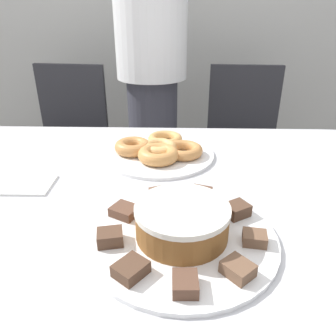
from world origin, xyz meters
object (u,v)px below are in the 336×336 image
Objects in this scene: office_chair_right at (242,155)px; napkin at (26,186)px; person_standing at (152,68)px; plate_cake at (182,237)px; frosted_cake at (182,221)px; plate_donuts at (159,154)px; office_chair_left at (68,153)px.

office_chair_right reaches higher than napkin.
person_standing reaches higher than plate_cake.
plate_cake is (-0.35, -1.15, 0.31)m from office_chair_right.
person_standing is 1.16m from frosted_cake.
office_chair_right is at bearing 59.52° from plate_donuts.
frosted_cake is at bearing 90.90° from plate_cake.
plate_cake and plate_donuts have the same top height.
plate_donuts is at bearing 99.30° from frosted_cake.
plate_cake is at bearing -82.80° from person_standing.
plate_cake is at bearing -89.10° from frosted_cake.
person_standing reaches higher than office_chair_left.
plate_donuts is (-0.07, 0.43, 0.00)m from plate_cake.
plate_cake is 2.84× the size of napkin.
frosted_cake is at bearing -80.70° from plate_donuts.
office_chair_left is at bearing 127.98° from plate_donuts.
frosted_cake is (0.14, -1.14, -0.12)m from person_standing.
person_standing is at bearing 97.20° from plate_cake.
plate_cake is 0.04m from frosted_cake.
office_chair_right is 1.24m from plate_cake.
office_chair_left is at bearing 118.86° from frosted_cake.
office_chair_right is at bearing 1.01° from person_standing.
person_standing reaches higher than frosted_cake.
plate_cake is (0.14, -1.14, -0.16)m from person_standing.
office_chair_left is (-0.49, 0.01, -0.47)m from person_standing.
person_standing is at bearing -175.42° from office_chair_right.
office_chair_left reaches higher than plate_donuts.
person_standing is 0.69m from office_chair_right.
plate_donuts is (0.07, -0.71, -0.16)m from person_standing.
person_standing is 0.68m from office_chair_left.
person_standing is 0.98m from napkin.
office_chair_left is at bearing 178.99° from person_standing.
plate_donuts is 1.83× the size of frosted_cake.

